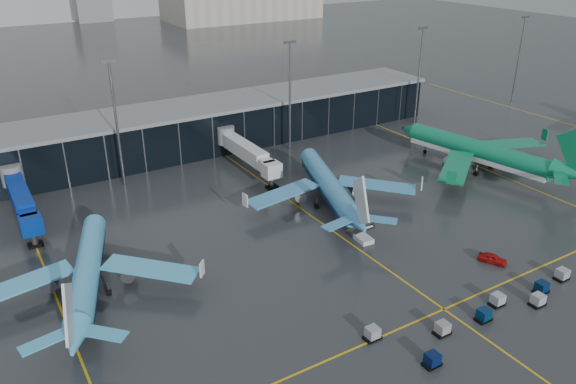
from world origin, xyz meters
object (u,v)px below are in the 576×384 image
airliner_arkefly (85,256)px  service_van_red (493,258)px  airliner_aer_lingus (479,139)px  baggage_carts (487,311)px  airliner_klm_near (329,173)px  mobile_airstair (364,237)px

airliner_arkefly → service_van_red: size_ratio=8.59×
airliner_arkefly → airliner_aer_lingus: size_ratio=0.84×
airliner_aer_lingus → baggage_carts: 54.43m
airliner_arkefly → airliner_aer_lingus: airliner_aer_lingus is taller
airliner_arkefly → baggage_carts: 55.90m
baggage_carts → airliner_aer_lingus: bearing=43.4°
airliner_klm_near → airliner_aer_lingus: (37.26, -2.99, 0.80)m
airliner_aer_lingus → service_van_red: 40.13m
baggage_carts → mobile_airstair: bearing=93.5°
baggage_carts → service_van_red: baggage_carts is taller
airliner_klm_near → airliner_aer_lingus: 37.39m
airliner_arkefly → baggage_carts: bearing=-19.6°
airliner_aer_lingus → mobile_airstair: (-40.77, -12.48, -6.14)m
mobile_airstair → baggage_carts: bearing=-81.8°
airliner_aer_lingus → baggage_carts: (-39.27, -37.19, -6.15)m
baggage_carts → service_van_red: (11.51, 8.87, -0.01)m
mobile_airstair → airliner_klm_near: bearing=81.9°
airliner_aer_lingus → baggage_carts: bearing=-147.0°
airliner_klm_near → airliner_arkefly: bearing=-153.5°
airliner_klm_near → airliner_aer_lingus: size_ratio=0.88×
airliner_aer_lingus → service_van_red: bearing=-144.8°
baggage_carts → service_van_red: size_ratio=8.00×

